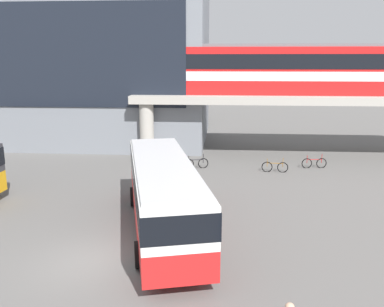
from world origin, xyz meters
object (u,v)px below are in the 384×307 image
Objects in this scene: bus_main at (163,189)px; bicycle_black at (196,163)px; station_building at (77,64)px; bicycle_brown at (275,167)px; train at (316,69)px; bicycle_red at (314,163)px.

bus_main is 11.00m from bicycle_black.
station_building reaches higher than bicycle_brown.
bicycle_brown is at bearing 59.09° from bus_main.
train reaches higher than bicycle_brown.
train is 19.32m from bus_main.
bicycle_brown is at bearing -122.17° from train.
bicycle_red is 8.35m from bicycle_black.
station_building is at bearing 137.85° from bicycle_black.
bus_main is at bearing -128.06° from bicycle_red.
station_building is 17.52m from bicycle_black.
bicycle_red is (9.06, 11.57, -1.63)m from bus_main.
bicycle_brown is 5.45m from bicycle_black.
bus_main is 14.78m from bicycle_red.
station_building is 2.16× the size of bus_main.
bus_main is 6.35× the size of bicycle_red.
station_building is 13.69× the size of bicycle_red.
station_building reaches higher than train.
bicycle_black is (-5.43, 0.57, 0.00)m from bicycle_brown.
station_building is at bearing 146.74° from bicycle_brown.
bicycle_red is at bearing 4.90° from bicycle_black.
station_building is 21.78m from train.
station_building reaches higher than bus_main.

